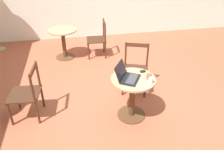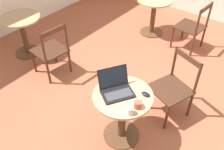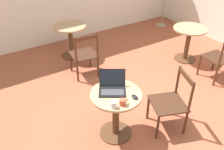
{
  "view_description": "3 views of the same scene",
  "coord_description": "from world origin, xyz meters",
  "px_view_note": "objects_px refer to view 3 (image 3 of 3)",
  "views": [
    {
      "loc": [
        -3.13,
        0.78,
        2.4
      ],
      "look_at": [
        -0.19,
        0.2,
        0.61
      ],
      "focal_mm": 35.0,
      "sensor_mm": 36.0,
      "label": 1
    },
    {
      "loc": [
        -2.09,
        -1.15,
        2.61
      ],
      "look_at": [
        -0.23,
        0.32,
        0.61
      ],
      "focal_mm": 40.0,
      "sensor_mm": 36.0,
      "label": 2
    },
    {
      "loc": [
        -1.87,
        -2.16,
        2.65
      ],
      "look_at": [
        -0.29,
        0.4,
        0.66
      ],
      "focal_mm": 40.0,
      "sensor_mm": 36.0,
      "label": 3
    }
  ],
  "objects_px": {
    "chair_far_front": "(84,55)",
    "drinking_glass": "(114,105)",
    "cafe_table_far": "(70,35)",
    "mouse": "(135,97)",
    "chair_near_right": "(171,102)",
    "chair_mid_front": "(220,58)",
    "mug": "(123,102)",
    "cafe_table_mid": "(189,38)",
    "cafe_table_near": "(116,107)",
    "laptop": "(112,87)"
  },
  "relations": [
    {
      "from": "chair_mid_front",
      "to": "cafe_table_far",
      "type": "bearing_deg",
      "value": 131.41
    },
    {
      "from": "cafe_table_near",
      "to": "drinking_glass",
      "type": "relative_size",
      "value": 8.16
    },
    {
      "from": "cafe_table_mid",
      "to": "mug",
      "type": "xyz_separation_m",
      "value": [
        -2.44,
        -1.25,
        0.26
      ]
    },
    {
      "from": "cafe_table_far",
      "to": "chair_far_front",
      "type": "xyz_separation_m",
      "value": [
        -0.09,
        -0.82,
        -0.05
      ]
    },
    {
      "from": "drinking_glass",
      "to": "laptop",
      "type": "bearing_deg",
      "value": 60.66
    },
    {
      "from": "cafe_table_mid",
      "to": "mouse",
      "type": "xyz_separation_m",
      "value": [
        -2.24,
        -1.22,
        0.24
      ]
    },
    {
      "from": "chair_mid_front",
      "to": "mouse",
      "type": "relative_size",
      "value": 8.74
    },
    {
      "from": "cafe_table_near",
      "to": "chair_far_front",
      "type": "distance_m",
      "value": 1.62
    },
    {
      "from": "cafe_table_mid",
      "to": "mug",
      "type": "relative_size",
      "value": 6.27
    },
    {
      "from": "cafe_table_far",
      "to": "chair_near_right",
      "type": "relative_size",
      "value": 0.81
    },
    {
      "from": "cafe_table_near",
      "to": "chair_far_front",
      "type": "bearing_deg",
      "value": 78.75
    },
    {
      "from": "cafe_table_mid",
      "to": "chair_far_front",
      "type": "bearing_deg",
      "value": 164.95
    },
    {
      "from": "cafe_table_mid",
      "to": "chair_mid_front",
      "type": "height_order",
      "value": "chair_mid_front"
    },
    {
      "from": "laptop",
      "to": "chair_far_front",
      "type": "bearing_deg",
      "value": 78.13
    },
    {
      "from": "chair_near_right",
      "to": "chair_far_front",
      "type": "bearing_deg",
      "value": 102.89
    },
    {
      "from": "cafe_table_far",
      "to": "drinking_glass",
      "type": "xyz_separation_m",
      "value": [
        -0.57,
        -2.61,
        0.26
      ]
    },
    {
      "from": "cafe_table_far",
      "to": "chair_mid_front",
      "type": "distance_m",
      "value": 2.94
    },
    {
      "from": "cafe_table_near",
      "to": "chair_mid_front",
      "type": "bearing_deg",
      "value": 4.9
    },
    {
      "from": "mug",
      "to": "laptop",
      "type": "bearing_deg",
      "value": 81.21
    },
    {
      "from": "cafe_table_mid",
      "to": "chair_far_front",
      "type": "relative_size",
      "value": 0.81
    },
    {
      "from": "chair_near_right",
      "to": "chair_far_front",
      "type": "xyz_separation_m",
      "value": [
        -0.42,
        1.85,
        0.0
      ]
    },
    {
      "from": "chair_near_right",
      "to": "laptop",
      "type": "distance_m",
      "value": 0.88
    },
    {
      "from": "chair_mid_front",
      "to": "chair_far_front",
      "type": "relative_size",
      "value": 1.0
    },
    {
      "from": "mug",
      "to": "drinking_glass",
      "type": "height_order",
      "value": "drinking_glass"
    },
    {
      "from": "cafe_table_near",
      "to": "chair_near_right",
      "type": "xyz_separation_m",
      "value": [
        0.74,
        -0.27,
        -0.05
      ]
    },
    {
      "from": "chair_far_front",
      "to": "drinking_glass",
      "type": "height_order",
      "value": "chair_far_front"
    },
    {
      "from": "cafe_table_far",
      "to": "mouse",
      "type": "height_order",
      "value": "mouse"
    },
    {
      "from": "cafe_table_far",
      "to": "laptop",
      "type": "height_order",
      "value": "laptop"
    },
    {
      "from": "chair_near_right",
      "to": "laptop",
      "type": "height_order",
      "value": "laptop"
    },
    {
      "from": "cafe_table_far",
      "to": "mug",
      "type": "distance_m",
      "value": 2.68
    },
    {
      "from": "cafe_table_mid",
      "to": "chair_mid_front",
      "type": "distance_m",
      "value": 0.83
    },
    {
      "from": "chair_far_front",
      "to": "drinking_glass",
      "type": "distance_m",
      "value": 1.88
    },
    {
      "from": "mouse",
      "to": "cafe_table_mid",
      "type": "bearing_deg",
      "value": 28.53
    },
    {
      "from": "chair_far_front",
      "to": "laptop",
      "type": "relative_size",
      "value": 1.93
    },
    {
      "from": "cafe_table_near",
      "to": "cafe_table_far",
      "type": "xyz_separation_m",
      "value": [
        0.4,
        2.4,
        0.0
      ]
    },
    {
      "from": "chair_far_front",
      "to": "mouse",
      "type": "height_order",
      "value": "chair_far_front"
    },
    {
      "from": "mug",
      "to": "cafe_table_near",
      "type": "bearing_deg",
      "value": 78.08
    },
    {
      "from": "mouse",
      "to": "cafe_table_far",
      "type": "bearing_deg",
      "value": 84.53
    },
    {
      "from": "chair_far_front",
      "to": "drinking_glass",
      "type": "xyz_separation_m",
      "value": [
        -0.48,
        -1.79,
        0.31
      ]
    },
    {
      "from": "chair_mid_front",
      "to": "mouse",
      "type": "distance_m",
      "value": 2.24
    },
    {
      "from": "drinking_glass",
      "to": "chair_near_right",
      "type": "bearing_deg",
      "value": -3.66
    },
    {
      "from": "mouse",
      "to": "mug",
      "type": "distance_m",
      "value": 0.2
    },
    {
      "from": "chair_near_right",
      "to": "mug",
      "type": "relative_size",
      "value": 7.76
    },
    {
      "from": "cafe_table_near",
      "to": "chair_mid_front",
      "type": "xyz_separation_m",
      "value": [
        2.34,
        0.2,
        -0.05
      ]
    },
    {
      "from": "chair_far_front",
      "to": "drinking_glass",
      "type": "relative_size",
      "value": 10.11
    },
    {
      "from": "laptop",
      "to": "drinking_glass",
      "type": "height_order",
      "value": "laptop"
    },
    {
      "from": "chair_mid_front",
      "to": "chair_far_front",
      "type": "xyz_separation_m",
      "value": [
        -2.03,
        1.38,
        0.0
      ]
    },
    {
      "from": "chair_far_front",
      "to": "mug",
      "type": "xyz_separation_m",
      "value": [
        -0.36,
        -1.81,
        0.31
      ]
    },
    {
      "from": "cafe_table_near",
      "to": "chair_mid_front",
      "type": "height_order",
      "value": "chair_mid_front"
    },
    {
      "from": "mouse",
      "to": "mug",
      "type": "xyz_separation_m",
      "value": [
        -0.2,
        -0.03,
        0.02
      ]
    }
  ]
}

